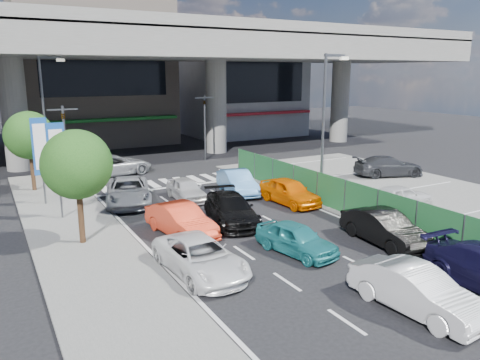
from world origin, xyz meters
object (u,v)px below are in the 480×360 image
traffic_light_right (205,111)px  sedan_white_mid_left (200,257)px  street_lamp_left (46,107)px  taxi_teal_mid (296,239)px  traffic_light_left (64,129)px  tree_near (77,165)px  parked_sedan_dgrey (389,166)px  signboard_near (57,158)px  traffic_cone (332,199)px  hatch_white_back_mid (416,290)px  taxi_orange_left (181,220)px  street_lamp_right (326,112)px  crossing_wagon_silver (114,165)px  sedan_black_mid (231,209)px  parked_sedan_white (400,197)px  signboard_far (41,149)px  kei_truck_front_right (237,182)px  sedan_white_front_mid (186,189)px  wagon_silver_front_left (128,191)px  taxi_orange_right (289,191)px  hatch_black_mid_right (384,228)px  tree_far (29,135)px

traffic_light_right → sedan_white_mid_left: 22.31m
street_lamp_left → taxi_teal_mid: bearing=-71.1°
traffic_light_left → sedan_white_mid_left: 13.57m
tree_near → parked_sedan_dgrey: bearing=8.9°
signboard_near → traffic_cone: size_ratio=6.29×
hatch_white_back_mid → taxi_orange_left: size_ratio=1.00×
taxi_orange_left → hatch_white_back_mid: bearing=-77.5°
street_lamp_right → crossing_wagon_silver: 14.98m
taxi_orange_left → parked_sedan_dgrey: size_ratio=0.89×
sedan_black_mid → parked_sedan_white: sedan_black_mid is taller
signboard_far → kei_truck_front_right: 10.83m
sedan_white_front_mid → sedan_white_mid_left: bearing=-107.1°
crossing_wagon_silver → traffic_cone: bearing=-161.9°
taxi_teal_mid → sedan_white_front_mid: (-0.73, 9.44, -0.00)m
traffic_light_right → hatch_white_back_mid: 26.18m
traffic_light_right → taxi_orange_left: (-8.50, -15.88, -3.25)m
traffic_cone → tree_near: bearing=176.9°
wagon_silver_front_left → traffic_light_right: bearing=61.3°
traffic_light_right → signboard_near: (-12.70, -11.01, -0.87)m
crossing_wagon_silver → traffic_cone: size_ratio=6.98×
parked_sedan_dgrey → taxi_orange_right: bearing=122.1°
signboard_far → parked_sedan_white: (16.06, -9.64, -2.38)m
street_lamp_left → tree_near: street_lamp_left is taller
tree_near → parked_sedan_white: bearing=-9.7°
signboard_far → wagon_silver_front_left: 4.97m
hatch_black_mid_right → parked_sedan_white: hatch_black_mid_right is taller
sedan_white_mid_left → traffic_cone: bearing=21.1°
signboard_near → hatch_black_mid_right: (11.21, -9.92, -2.37)m
tree_far → street_lamp_right: bearing=-29.6°
street_lamp_right → taxi_orange_right: size_ratio=1.98×
sedan_white_mid_left → parked_sedan_dgrey: bearing=21.7°
traffic_light_right → signboard_far: bearing=-148.6°
wagon_silver_front_left → taxi_orange_left: bearing=-70.2°
parked_sedan_white → hatch_black_mid_right: bearing=128.3°
street_lamp_right → parked_sedan_dgrey: (6.64, 1.27, -4.03)m
traffic_cone → parked_sedan_white: bearing=-34.7°
signboard_near → wagon_silver_front_left: signboard_near is taller
taxi_orange_left → signboard_far: bearing=112.2°
hatch_white_back_mid → taxi_orange_left: bearing=105.4°
street_lamp_left → taxi_orange_left: bearing=-77.4°
tree_far → parked_sedan_white: tree_far is taller
sedan_white_mid_left → hatch_black_mid_right: bearing=-10.1°
tree_near → parked_sedan_white: size_ratio=1.31×
crossing_wagon_silver → parked_sedan_dgrey: 18.82m
hatch_white_back_mid → sedan_black_mid: bearing=89.7°
parked_sedan_white → traffic_cone: (-2.86, 1.97, -0.25)m
kei_truck_front_right → parked_sedan_dgrey: 11.25m
street_lamp_right → tree_near: (-14.17, -2.00, -1.38)m
taxi_orange_left → traffic_light_left: bearing=101.8°
street_lamp_right → hatch_white_back_mid: size_ratio=1.91×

